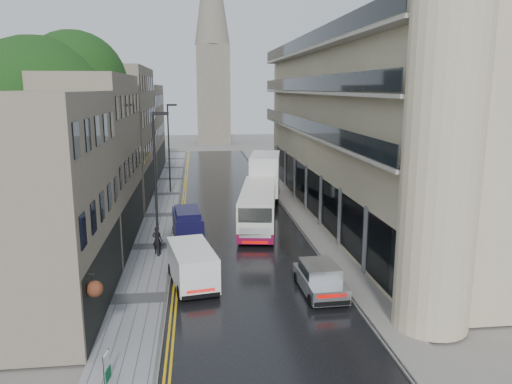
{
  "coord_description": "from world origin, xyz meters",
  "views": [
    {
      "loc": [
        -2.9,
        -12.56,
        10.25
      ],
      "look_at": [
        0.78,
        18.0,
        3.82
      ],
      "focal_mm": 35.0,
      "sensor_mm": 36.0,
      "label": 1
    }
  ],
  "objects": [
    {
      "name": "lamp_post_near",
      "position": [
        -5.36,
        17.17,
        4.49
      ],
      "size": [
        1.01,
        0.37,
        8.74
      ],
      "primitive_type": null,
      "rotation": [
        0.0,
        0.0,
        -0.16
      ],
      "color": "black",
      "rests_on": "left_sidewalk"
    },
    {
      "name": "silver_hatchback",
      "position": [
        2.38,
        9.2,
        0.81
      ],
      "size": [
        1.98,
        4.27,
        1.58
      ],
      "primitive_type": null,
      "rotation": [
        0.0,
        0.0,
        0.03
      ],
      "color": "silver",
      "rests_on": "road"
    },
    {
      "name": "white_lorry",
      "position": [
        1.93,
        30.85,
        2.22
      ],
      "size": [
        3.99,
        8.68,
        4.39
      ],
      "primitive_type": null,
      "rotation": [
        0.0,
        0.0,
        -0.18
      ],
      "color": "white",
      "rests_on": "road"
    },
    {
      "name": "modern_block",
      "position": [
        10.3,
        26.0,
        7.0
      ],
      "size": [
        8.0,
        40.0,
        14.0
      ],
      "primitive_type": null,
      "color": "beige",
      "rests_on": "ground"
    },
    {
      "name": "road",
      "position": [
        0.0,
        27.5,
        0.01
      ],
      "size": [
        9.0,
        85.0,
        0.02
      ],
      "primitive_type": "cube",
      "color": "black",
      "rests_on": "ground"
    },
    {
      "name": "cream_bus",
      "position": [
        0.02,
        20.71,
        1.48
      ],
      "size": [
        4.15,
        10.96,
        2.92
      ],
      "primitive_type": null,
      "rotation": [
        0.0,
        0.0,
        -0.16
      ],
      "color": "white",
      "rests_on": "road"
    },
    {
      "name": "pedestrian",
      "position": [
        -5.44,
        17.63,
        0.99
      ],
      "size": [
        0.73,
        0.59,
        1.74
      ],
      "primitive_type": "imported",
      "rotation": [
        0.0,
        0.0,
        2.84
      ],
      "color": "black",
      "rests_on": "left_sidewalk"
    },
    {
      "name": "estate_sign",
      "position": [
        -6.22,
        3.84,
        0.63
      ],
      "size": [
        0.17,
        0.61,
        1.01
      ],
      "primitive_type": null,
      "rotation": [
        0.0,
        0.0,
        -0.15
      ],
      "color": "silver",
      "rests_on": "left_sidewalk"
    },
    {
      "name": "lamp_post_far",
      "position": [
        -5.56,
        36.76,
        4.42
      ],
      "size": [
        0.98,
        0.3,
        8.59
      ],
      "primitive_type": null,
      "rotation": [
        0.0,
        0.0,
        0.09
      ],
      "color": "black",
      "rests_on": "left_sidewalk"
    },
    {
      "name": "church_spire",
      "position": [
        0.5,
        82.0,
        20.0
      ],
      "size": [
        6.4,
        6.4,
        40.0
      ],
      "primitive_type": null,
      "color": "gray",
      "rests_on": "ground"
    },
    {
      "name": "tree_far",
      "position": [
        -12.2,
        33.0,
        6.23
      ],
      "size": [
        9.24,
        9.24,
        12.46
      ],
      "primitive_type": null,
      "color": "black",
      "rests_on": "ground"
    },
    {
      "name": "white_van",
      "position": [
        -3.88,
        10.78,
        1.08
      ],
      "size": [
        2.81,
        4.97,
        2.12
      ],
      "primitive_type": null,
      "rotation": [
        0.0,
        0.0,
        0.18
      ],
      "color": "white",
      "rests_on": "road"
    },
    {
      "name": "left_sidewalk",
      "position": [
        -5.85,
        27.5,
        0.06
      ],
      "size": [
        2.7,
        85.0,
        0.12
      ],
      "primitive_type": "cube",
      "color": "gray",
      "rests_on": "ground"
    },
    {
      "name": "old_shop_row",
      "position": [
        -9.45,
        30.0,
        6.0
      ],
      "size": [
        4.5,
        56.0,
        12.0
      ],
      "primitive_type": null,
      "color": "gray",
      "rests_on": "ground"
    },
    {
      "name": "navy_van",
      "position": [
        -4.3,
        18.91,
        1.18
      ],
      "size": [
        2.23,
        4.69,
        2.32
      ],
      "primitive_type": null,
      "rotation": [
        0.0,
        0.0,
        0.09
      ],
      "color": "black",
      "rests_on": "road"
    },
    {
      "name": "tree_near",
      "position": [
        -12.5,
        20.0,
        6.95
      ],
      "size": [
        10.56,
        10.56,
        13.89
      ],
      "primitive_type": null,
      "color": "black",
      "rests_on": "ground"
    },
    {
      "name": "right_sidewalk",
      "position": [
        5.4,
        27.5,
        0.06
      ],
      "size": [
        1.8,
        85.0,
        0.12
      ],
      "primitive_type": "cube",
      "color": "slate",
      "rests_on": "ground"
    }
  ]
}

